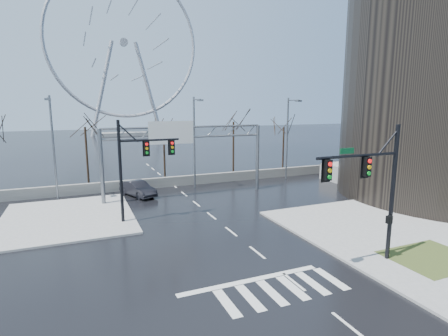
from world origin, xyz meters
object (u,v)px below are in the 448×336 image
signal_mast_near (376,182)px  signal_mast_far (135,161)px  sign_gantry (182,146)px  car (138,189)px  ferris_wheel (124,49)px

signal_mast_near → signal_mast_far: (-11.01, 13.00, -0.04)m
signal_mast_far → sign_gantry: size_ratio=0.49×
sign_gantry → car: size_ratio=3.49×
signal_mast_near → car: (-9.69, 21.04, -4.10)m
sign_gantry → car: (-4.17, 2.04, -4.41)m
ferris_wheel → car: (-9.55, -78.00, -25.36)m
sign_gantry → ferris_wheel: size_ratio=0.32×
sign_gantry → ferris_wheel: 82.91m
car → signal_mast_near: bearing=-87.7°
sign_gantry → car: sign_gantry is taller
car → sign_gantry: bearing=-48.5°
signal_mast_far → ferris_wheel: (10.87, 86.04, 21.30)m
sign_gantry → ferris_wheel: ferris_wheel is taller
signal_mast_near → sign_gantry: signal_mast_near is taller
car → signal_mast_far: bearing=-121.8°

